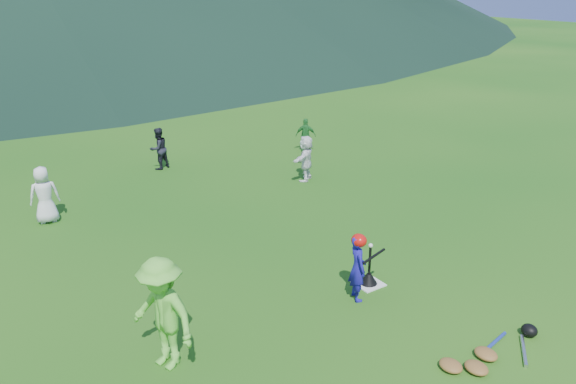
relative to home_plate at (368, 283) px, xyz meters
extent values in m
plane|color=#144F12|center=(0.00, 0.00, -0.01)|extent=(120.00, 120.00, 0.00)
cube|color=silver|center=(0.00, 0.00, 0.00)|extent=(0.45, 0.45, 0.02)
sphere|color=white|center=(0.00, 0.00, 0.73)|extent=(0.08, 0.08, 0.08)
imported|color=#1B1595|center=(-0.47, -0.23, 0.56)|extent=(0.40, 0.48, 1.13)
imported|color=#64C93B|center=(-3.72, -0.10, 0.80)|extent=(0.94, 1.19, 1.61)
imported|color=silver|center=(-4.00, 5.83, 0.61)|extent=(0.65, 0.47, 1.24)
imported|color=black|center=(-0.64, 7.91, 0.56)|extent=(0.67, 0.59, 1.15)
imported|color=#22732C|center=(3.63, 6.99, 0.50)|extent=(0.62, 0.57, 1.02)
imported|color=white|center=(2.18, 4.94, 0.58)|extent=(1.09, 0.94, 1.18)
cone|color=black|center=(0.00, 0.00, 0.10)|extent=(0.30, 0.30, 0.18)
cylinder|color=black|center=(0.00, 0.00, 0.44)|extent=(0.04, 0.04, 0.50)
ellipsoid|color=red|center=(-0.47, -0.23, 1.04)|extent=(0.24, 0.26, 0.22)
cylinder|color=black|center=(-0.17, -0.27, 0.69)|extent=(0.61, 0.20, 0.07)
ellipsoid|color=olive|center=(-0.33, -2.54, 0.05)|extent=(0.28, 0.34, 0.13)
ellipsoid|color=olive|center=(0.02, -2.42, 0.05)|extent=(0.28, 0.34, 0.13)
ellipsoid|color=olive|center=(-0.58, -2.32, 0.05)|extent=(0.28, 0.34, 0.13)
cylinder|color=silver|center=(0.57, -2.64, 0.02)|extent=(0.59, 0.50, 0.06)
cylinder|color=#263FA5|center=(0.37, -2.29, 0.02)|extent=(0.68, 0.18, 0.05)
ellipsoid|color=black|center=(0.97, -2.44, 0.08)|extent=(0.22, 0.24, 0.19)
cube|color=gray|center=(0.00, 28.00, 0.59)|extent=(70.00, 0.03, 1.20)
cube|color=yellow|center=(0.00, 28.00, 1.23)|extent=(70.00, 0.08, 0.08)
cylinder|color=gray|center=(0.00, 28.00, 0.59)|extent=(0.07, 0.07, 1.30)
cylinder|color=gray|center=(35.00, 28.00, 0.59)|extent=(0.07, 0.07, 1.30)
cylinder|color=#382314|center=(1.60, 33.50, 1.90)|extent=(0.56, 0.56, 3.81)
cylinder|color=#382314|center=(6.40, 35.00, 2.19)|extent=(0.56, 0.56, 4.41)
cylinder|color=#382314|center=(11.20, 32.00, 1.62)|extent=(0.56, 0.56, 3.25)
cylinder|color=#382314|center=(16.00, 33.50, 1.91)|extent=(0.56, 0.56, 3.85)
cylinder|color=#382314|center=(20.80, 35.00, 2.21)|extent=(0.56, 0.56, 4.44)
cylinder|color=#382314|center=(25.60, 32.00, 1.63)|extent=(0.56, 0.56, 3.29)
cylinder|color=#382314|center=(30.40, 33.50, 1.93)|extent=(0.56, 0.56, 3.88)
camera|label=1|loc=(-5.83, -6.26, 4.93)|focal=35.00mm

